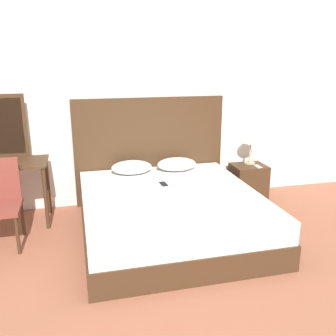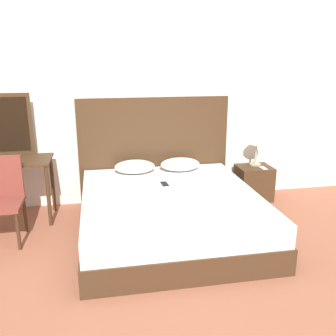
# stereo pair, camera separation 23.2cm
# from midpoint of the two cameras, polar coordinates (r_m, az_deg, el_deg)

# --- Properties ---
(ground_plane) EXTENTS (16.00, 16.00, 0.00)m
(ground_plane) POSITION_cam_midpoint_polar(r_m,az_deg,el_deg) (2.97, 4.37, -23.18)
(ground_plane) COLOR #9E5B42
(wall_back) EXTENTS (10.00, 0.06, 2.70)m
(wall_back) POSITION_cam_midpoint_polar(r_m,az_deg,el_deg) (4.95, -5.38, 10.13)
(wall_back) COLOR white
(wall_back) RESTS_ON ground_plane
(bed) EXTENTS (1.90, 2.10, 0.48)m
(bed) POSITION_cam_midpoint_polar(r_m,az_deg,el_deg) (4.15, -1.25, -6.98)
(bed) COLOR #422B19
(bed) RESTS_ON ground_plane
(headboard) EXTENTS (1.99, 0.05, 1.40)m
(headboard) POSITION_cam_midpoint_polar(r_m,az_deg,el_deg) (5.00, -4.06, 2.67)
(headboard) COLOR #422B19
(headboard) RESTS_ON ground_plane
(pillow_left) EXTENTS (0.51, 0.38, 0.16)m
(pillow_left) POSITION_cam_midpoint_polar(r_m,az_deg,el_deg) (4.74, -6.96, 0.10)
(pillow_left) COLOR white
(pillow_left) RESTS_ON bed
(pillow_right) EXTENTS (0.51, 0.38, 0.16)m
(pillow_right) POSITION_cam_midpoint_polar(r_m,az_deg,el_deg) (4.85, -0.04, 0.59)
(pillow_right) COLOR white
(pillow_right) RESTS_ON bed
(phone_on_bed) EXTENTS (0.08, 0.15, 0.01)m
(phone_on_bed) POSITION_cam_midpoint_polar(r_m,az_deg,el_deg) (4.32, -2.22, -2.45)
(phone_on_bed) COLOR black
(phone_on_bed) RESTS_ON bed
(nightstand) EXTENTS (0.46, 0.39, 0.47)m
(nightstand) POSITION_cam_midpoint_polar(r_m,az_deg,el_deg) (5.32, 10.92, -2.00)
(nightstand) COLOR #422B19
(nightstand) RESTS_ON ground_plane
(table_lamp) EXTENTS (0.23, 0.23, 0.45)m
(table_lamp) POSITION_cam_midpoint_polar(r_m,az_deg,el_deg) (5.25, 11.29, 4.35)
(table_lamp) COLOR tan
(table_lamp) RESTS_ON nightstand
(phone_on_nightstand) EXTENTS (0.07, 0.15, 0.01)m
(phone_on_nightstand) POSITION_cam_midpoint_polar(r_m,az_deg,el_deg) (5.20, 12.27, 0.23)
(phone_on_nightstand) COLOR #B7B7BC
(phone_on_nightstand) RESTS_ON nightstand
(vanity_desk) EXTENTS (0.95, 0.55, 0.75)m
(vanity_desk) POSITION_cam_midpoint_polar(r_m,az_deg,el_deg) (4.69, -24.90, -0.74)
(vanity_desk) COLOR #422B19
(vanity_desk) RESTS_ON ground_plane
(vanity_mirror) EXTENTS (0.52, 0.03, 0.74)m
(vanity_mirror) POSITION_cam_midpoint_polar(r_m,az_deg,el_deg) (4.82, -25.12, 5.76)
(vanity_mirror) COLOR #422B19
(vanity_mirror) RESTS_ON vanity_desk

